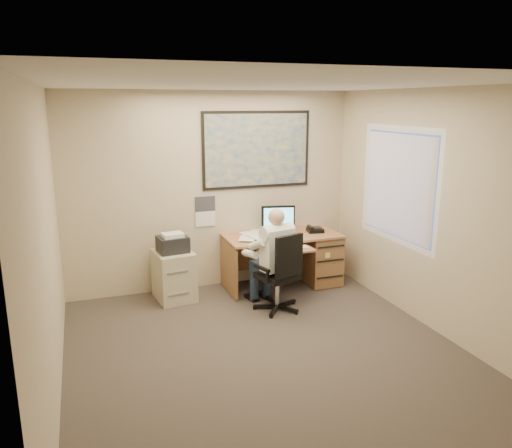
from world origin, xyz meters
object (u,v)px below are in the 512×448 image
object	(u,v)px
desk	(303,253)
person	(277,260)
filing_cabinet	(174,271)
office_chair	(277,288)

from	to	relation	value
desk	person	xyz separation A→B (m)	(-0.70, -0.74, 0.20)
desk	filing_cabinet	bearing A→B (deg)	179.81
filing_cabinet	person	distance (m)	1.40
filing_cabinet	office_chair	size ratio (longest dim) A/B	0.90
filing_cabinet	desk	bearing A→B (deg)	-7.55
office_chair	person	size ratio (longest dim) A/B	0.78
filing_cabinet	office_chair	distance (m)	1.40
desk	filing_cabinet	xyz separation A→B (m)	(-1.85, 0.01, -0.06)
filing_cabinet	office_chair	xyz separation A→B (m)	(1.14, -0.82, -0.09)
desk	filing_cabinet	world-z (taller)	desk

